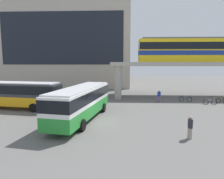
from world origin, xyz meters
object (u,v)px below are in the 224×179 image
(station_building, at_px, (71,46))
(bicycle_blue, at_px, (185,99))
(bicycle_brown, at_px, (222,100))
(bus_main, at_px, (82,100))
(bus_secondary, at_px, (15,92))
(train, at_px, (209,50))
(pedestrian_walking_across, at_px, (159,96))
(bicycle_silver, at_px, (210,102))
(pedestrian_waiting_near_stop, at_px, (190,128))

(station_building, xyz_separation_m, bicycle_blue, (21.43, -21.21, -9.21))
(station_building, height_order, bicycle_brown, station_building)
(bicycle_blue, bearing_deg, bus_main, -143.01)
(bus_secondary, bearing_deg, train, 20.31)
(bus_secondary, xyz_separation_m, pedestrian_walking_across, (18.08, 4.86, -1.19))
(bus_secondary, bearing_deg, pedestrian_walking_across, 15.04)
(bus_secondary, xyz_separation_m, bicycle_blue, (21.93, 5.33, -1.63))
(station_building, height_order, bus_main, station_building)
(bus_secondary, bearing_deg, bus_main, -26.89)
(station_building, bearing_deg, pedestrian_walking_across, -50.95)
(bus_secondary, bearing_deg, bicycle_blue, 13.66)
(bus_secondary, relative_size, bicycle_brown, 6.48)
(bicycle_brown, distance_m, bicycle_blue, 4.76)
(bus_main, height_order, bicycle_silver, bus_main)
(train, bearing_deg, bus_secondary, -159.69)
(bus_secondary, xyz_separation_m, pedestrian_waiting_near_stop, (17.70, -9.09, -1.19))
(bus_secondary, relative_size, pedestrian_walking_across, 6.62)
(bus_secondary, bearing_deg, pedestrian_waiting_near_stop, -27.19)
(station_building, relative_size, bus_secondary, 2.50)
(bicycle_silver, bearing_deg, pedestrian_walking_across, 166.13)
(train, bearing_deg, pedestrian_walking_across, -149.86)
(bicycle_brown, relative_size, pedestrian_walking_across, 1.02)
(bicycle_blue, height_order, pedestrian_walking_across, pedestrian_walking_across)
(bicycle_brown, distance_m, pedestrian_waiting_near_stop, 16.25)
(train, relative_size, pedestrian_walking_across, 13.12)
(bicycle_blue, bearing_deg, bus_secondary, -166.34)
(train, height_order, bus_secondary, train)
(train, distance_m, bus_secondary, 29.11)
(bus_secondary, bearing_deg, station_building, 88.93)
(bicycle_silver, xyz_separation_m, pedestrian_waiting_near_stop, (-6.81, -12.37, 0.44))
(station_building, distance_m, bicycle_blue, 31.53)
(station_building, relative_size, bicycle_silver, 15.79)
(bus_main, relative_size, pedestrian_waiting_near_stop, 6.63)
(bus_main, height_order, bicycle_brown, bus_main)
(bicycle_blue, height_order, pedestrian_waiting_near_stop, pedestrian_waiting_near_stop)
(bus_main, height_order, pedestrian_walking_across, bus_main)
(bicycle_silver, bearing_deg, bus_main, -153.55)
(pedestrian_walking_across, height_order, pedestrian_waiting_near_stop, same)
(train, xyz_separation_m, bicycle_silver, (-2.29, -6.64, -7.23))
(bus_main, xyz_separation_m, bicycle_blue, (13.05, 9.83, -1.63))
(bicycle_brown, distance_m, bicycle_silver, 2.43)
(bus_secondary, distance_m, pedestrian_waiting_near_stop, 19.93)
(bus_main, xyz_separation_m, pedestrian_waiting_near_stop, (8.82, -4.59, -1.19))
(bicycle_silver, bearing_deg, bus_secondary, -172.39)
(train, xyz_separation_m, bus_secondary, (-26.79, -9.92, -5.60))
(bicycle_brown, xyz_separation_m, bicycle_blue, (-4.68, 0.84, 0.00))
(bus_secondary, relative_size, bicycle_silver, 6.32)
(bus_main, distance_m, bicycle_silver, 17.53)
(station_building, xyz_separation_m, bicycle_brown, (26.11, -22.05, -9.21))
(train, bearing_deg, station_building, 147.70)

